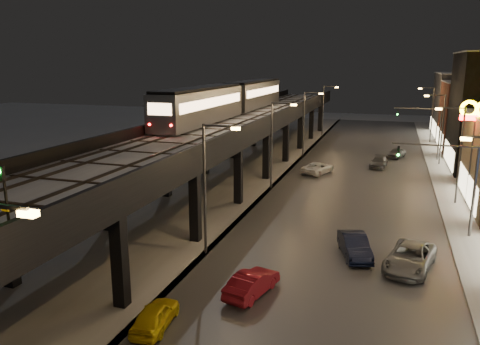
% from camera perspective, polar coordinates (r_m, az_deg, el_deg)
% --- Properties ---
extents(road_surface, '(17.00, 120.00, 0.06)m').
position_cam_1_polar(road_surface, '(51.61, 13.75, -1.53)').
color(road_surface, '#46474D').
rests_on(road_surface, ground).
extents(sidewalk_right, '(4.00, 120.00, 0.14)m').
position_cam_1_polar(sidewalk_right, '(51.91, 24.82, -2.26)').
color(sidewalk_right, '#9FA1A8').
rests_on(sidewalk_right, ground).
extents(under_viaduct_pavement, '(11.00, 120.00, 0.06)m').
position_cam_1_polar(under_viaduct_pavement, '(54.20, -0.60, -0.44)').
color(under_viaduct_pavement, '#9FA1A8').
rests_on(under_viaduct_pavement, ground).
extents(elevated_viaduct, '(9.00, 100.00, 6.30)m').
position_cam_1_polar(elevated_viaduct, '(50.21, -1.77, 4.95)').
color(elevated_viaduct, black).
rests_on(elevated_viaduct, ground).
extents(viaduct_trackbed, '(8.40, 100.00, 0.32)m').
position_cam_1_polar(viaduct_trackbed, '(50.22, -1.74, 5.84)').
color(viaduct_trackbed, '#B2B7C1').
rests_on(viaduct_trackbed, elevated_viaduct).
extents(viaduct_parapet_streetside, '(0.30, 100.00, 1.10)m').
position_cam_1_polar(viaduct_parapet_streetside, '(48.90, 3.11, 6.17)').
color(viaduct_parapet_streetside, black).
rests_on(viaduct_parapet_streetside, elevated_viaduct).
extents(viaduct_parapet_far, '(0.30, 100.00, 1.10)m').
position_cam_1_polar(viaduct_parapet_far, '(51.82, -6.28, 6.51)').
color(viaduct_parapet_far, black).
rests_on(viaduct_parapet_far, elevated_viaduct).
extents(building_f, '(12.20, 16.20, 11.16)m').
position_cam_1_polar(building_f, '(92.11, 26.44, 7.34)').
color(building_f, '#363639').
rests_on(building_f, ground).
extents(streetlight_left_1, '(2.57, 0.28, 9.00)m').
position_cam_1_polar(streetlight_left_1, '(31.04, -3.88, -0.98)').
color(streetlight_left_1, '#38383A').
rests_on(streetlight_left_1, ground).
extents(streetlight_left_2, '(2.57, 0.28, 9.00)m').
position_cam_1_polar(streetlight_left_2, '(47.86, 4.19, 4.05)').
color(streetlight_left_2, '#38383A').
rests_on(streetlight_left_2, ground).
extents(streetlight_right_2, '(2.56, 0.28, 9.00)m').
position_cam_1_polar(streetlight_right_2, '(46.87, 25.01, 2.65)').
color(streetlight_right_2, '#38383A').
rests_on(streetlight_right_2, ground).
extents(streetlight_left_3, '(2.57, 0.28, 9.00)m').
position_cam_1_polar(streetlight_left_3, '(65.32, 8.04, 6.42)').
color(streetlight_left_3, '#38383A').
rests_on(streetlight_left_3, ground).
extents(streetlight_right_3, '(2.56, 0.28, 9.00)m').
position_cam_1_polar(streetlight_right_3, '(64.60, 23.25, 5.40)').
color(streetlight_right_3, '#38383A').
rests_on(streetlight_right_3, ground).
extents(streetlight_left_4, '(2.57, 0.28, 9.00)m').
position_cam_1_polar(streetlight_left_4, '(83.01, 10.27, 7.76)').
color(streetlight_left_4, '#38383A').
rests_on(streetlight_left_4, ground).
extents(streetlight_right_4, '(2.56, 0.28, 9.00)m').
position_cam_1_polar(streetlight_right_4, '(82.44, 22.24, 6.96)').
color(streetlight_right_4, '#38383A').
rests_on(streetlight_right_4, ground).
extents(traffic_light_rig_a, '(6.10, 0.34, 7.00)m').
position_cam_1_polar(traffic_light_rig_a, '(38.13, 25.06, -0.67)').
color(traffic_light_rig_a, '#38383A').
rests_on(traffic_light_rig_a, ground).
extents(traffic_light_rig_b, '(6.10, 0.34, 7.00)m').
position_cam_1_polar(traffic_light_rig_b, '(67.58, 22.23, 5.16)').
color(traffic_light_rig_b, '#38383A').
rests_on(traffic_light_rig_b, ground).
extents(subway_train, '(3.14, 38.61, 3.76)m').
position_cam_1_polar(subway_train, '(59.39, -1.03, 9.02)').
color(subway_train, gray).
rests_on(subway_train, viaduct_trackbed).
extents(rail_signal, '(0.31, 0.41, 2.68)m').
position_cam_1_polar(rail_signal, '(18.62, -26.94, -1.66)').
color(rail_signal, black).
rests_on(rail_signal, viaduct_trackbed).
extents(car_taxi, '(1.85, 3.83, 1.26)m').
position_cam_1_polar(car_taxi, '(24.51, -10.29, -16.88)').
color(car_taxi, yellow).
rests_on(car_taxi, ground).
extents(car_near_white, '(2.40, 4.40, 1.38)m').
position_cam_1_polar(car_near_white, '(27.09, 1.48, -13.43)').
color(car_near_white, maroon).
rests_on(car_near_white, ground).
extents(car_mid_silver, '(3.81, 5.43, 1.38)m').
position_cam_1_polar(car_mid_silver, '(55.99, 9.47, 0.51)').
color(car_mid_silver, white).
rests_on(car_mid_silver, ground).
extents(car_onc_silver, '(2.86, 4.83, 1.50)m').
position_cam_1_polar(car_onc_silver, '(32.88, 13.78, -8.74)').
color(car_onc_silver, black).
rests_on(car_onc_silver, ground).
extents(car_onc_dark, '(3.72, 5.91, 1.52)m').
position_cam_1_polar(car_onc_dark, '(31.97, 19.99, -9.81)').
color(car_onc_dark, slate).
rests_on(car_onc_dark, ground).
extents(car_onc_white, '(2.30, 4.64, 1.29)m').
position_cam_1_polar(car_onc_white, '(61.08, 16.54, 1.16)').
color(car_onc_white, '#4A4D53').
rests_on(car_onc_white, ground).
extents(car_onc_red, '(2.89, 4.37, 1.38)m').
position_cam_1_polar(car_onc_red, '(67.87, 18.52, 2.23)').
color(car_onc_red, '#4C5056').
rests_on(car_onc_red, ground).
extents(sign_mcdonalds, '(2.84, 0.39, 9.60)m').
position_cam_1_polar(sign_mcdonalds, '(47.09, 26.79, 5.61)').
color(sign_mcdonalds, '#38383A').
rests_on(sign_mcdonalds, ground).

